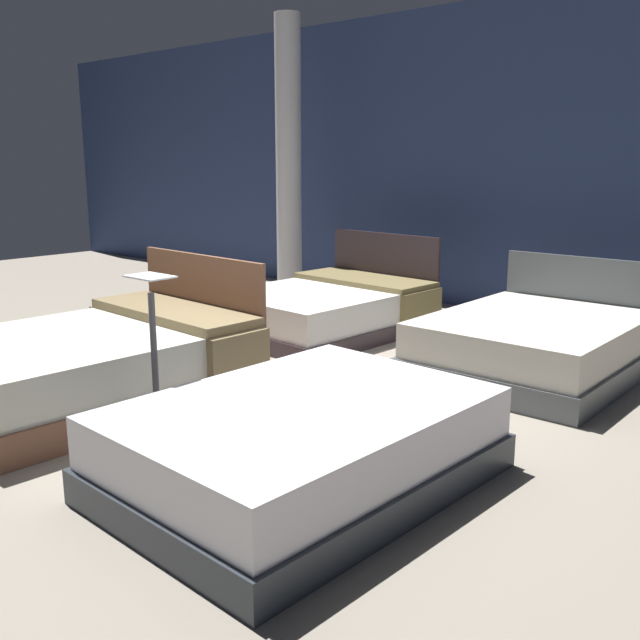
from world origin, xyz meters
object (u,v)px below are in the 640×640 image
bed_3 (535,345)px  price_sign (156,380)px  bed_0 (97,363)px  bed_1 (302,444)px  support_pillar (289,160)px  bed_2 (327,309)px

bed_3 → price_sign: (-1.15, -2.96, 0.17)m
bed_0 → price_sign: (1.05, -0.23, 0.14)m
bed_0 → price_sign: 1.08m
bed_1 → price_sign: (-1.07, -0.17, 0.18)m
support_pillar → bed_2: bearing=-36.0°
bed_1 → support_pillar: 5.79m
support_pillar → bed_1: bearing=-46.0°
bed_0 → bed_2: 2.74m
price_sign → bed_0: bearing=167.6°
bed_0 → bed_2: size_ratio=1.06×
bed_0 → support_pillar: support_pillar is taller
bed_0 → bed_3: 3.51m
price_sign → bed_2: bearing=110.7°
bed_0 → bed_3: (2.19, 2.73, -0.03)m
bed_3 → price_sign: size_ratio=1.81×
bed_2 → support_pillar: bearing=147.4°
price_sign → support_pillar: size_ratio=0.31×
bed_2 → bed_3: 2.27m
bed_0 → support_pillar: bearing=117.0°
support_pillar → price_sign: bearing=-56.2°
bed_2 → support_pillar: size_ratio=0.60×
bed_1 → support_pillar: bearing=136.2°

